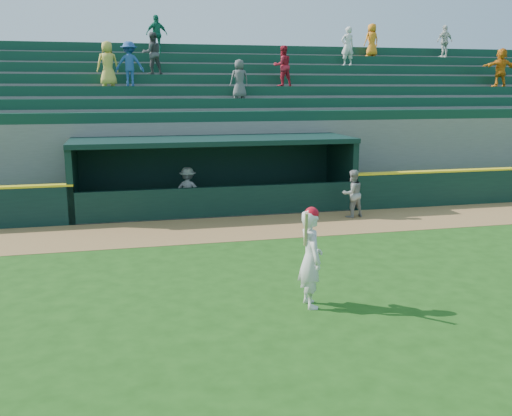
% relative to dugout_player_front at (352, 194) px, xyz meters
% --- Properties ---
extents(ground, '(120.00, 120.00, 0.00)m').
position_rel_dugout_player_front_xyz_m(ground, '(-4.12, -5.52, -0.77)').
color(ground, '#1B4711').
rests_on(ground, ground).
extents(warning_track, '(40.00, 3.00, 0.01)m').
position_rel_dugout_player_front_xyz_m(warning_track, '(-4.12, -0.62, -0.77)').
color(warning_track, olive).
rests_on(warning_track, ground).
extents(dugout_player_front, '(0.86, 0.73, 1.54)m').
position_rel_dugout_player_front_xyz_m(dugout_player_front, '(0.00, 0.00, 0.00)').
color(dugout_player_front, gray).
rests_on(dugout_player_front, ground).
extents(dugout_player_inside, '(1.08, 0.77, 1.52)m').
position_rel_dugout_player_front_xyz_m(dugout_player_inside, '(-5.06, 1.98, -0.01)').
color(dugout_player_inside, '#989893').
rests_on(dugout_player_inside, ground).
extents(dugout, '(9.40, 2.80, 2.46)m').
position_rel_dugout_player_front_xyz_m(dugout, '(-4.12, 2.49, 0.59)').
color(dugout, '#60615C').
rests_on(dugout, ground).
extents(stands, '(34.50, 6.27, 7.08)m').
position_rel_dugout_player_front_xyz_m(stands, '(-4.13, 7.04, 1.63)').
color(stands, slate).
rests_on(stands, ground).
extents(batter_at_plate, '(0.51, 0.82, 1.95)m').
position_rel_dugout_player_front_xyz_m(batter_at_plate, '(-3.80, -7.02, 0.20)').
color(batter_at_plate, silver).
rests_on(batter_at_plate, ground).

